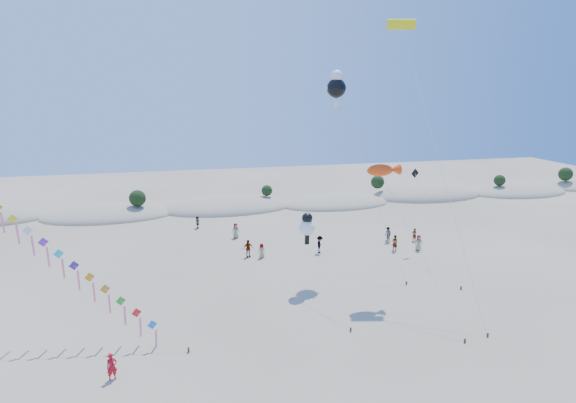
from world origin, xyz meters
The scene contains 9 objects.
ground centered at (0.00, 0.00, 0.00)m, with size 160.00×160.00×0.00m, color gray.
dune_ridge centered at (1.06, 45.14, 0.11)m, with size 145.30×11.49×5.57m.
fish_kite centered at (9.54, 13.41, 10.32)m, with size 3.52×10.24×10.85m.
cartoon_kite_low centered at (3.60, 15.07, 5.60)m, with size 1.73×8.80×6.71m.
cartoon_kite_high centered at (7.84, 20.68, 17.01)m, with size 5.56×7.85×18.44m.
parafoil_kite centered at (12.47, 17.33, 21.69)m, with size 2.48×14.06×22.52m.
dark_kite centered at (17.24, 20.08, 6.02)m, with size 1.72×11.57×8.65m.
flyer_foreground centered at (-11.15, 4.82, 0.84)m, with size 0.61×0.40×1.67m, color #B70E1C.
beachgoers centered at (6.86, 26.04, 0.85)m, with size 24.00×14.94×1.83m.
Camera 1 is at (-6.91, -22.16, 16.79)m, focal length 30.00 mm.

